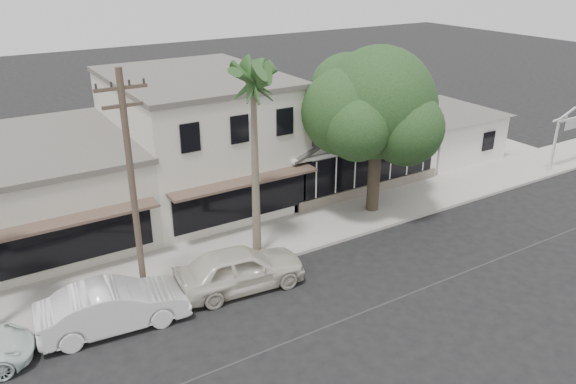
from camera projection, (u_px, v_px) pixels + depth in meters
ground at (410, 294)px, 22.20m from camera, size 140.00×140.00×0.00m
sidewalk_north at (156, 272)px, 23.57m from camera, size 90.00×3.50×0.15m
corner_shop at (330, 133)px, 33.36m from camera, size 10.40×8.60×5.10m
side_cottage at (439, 133)px, 37.01m from camera, size 6.00×6.00×3.00m
row_building_near at (198, 139)px, 30.03m from camera, size 8.00×10.00×6.50m
row_building_midnear at (20, 194)px, 26.12m from camera, size 10.00×10.00×4.20m
utility_pole at (132, 185)px, 20.03m from camera, size 1.80×0.24×9.00m
car_0 at (240, 268)px, 22.28m from camera, size 5.43×2.61×1.79m
car_1 at (113, 306)px, 19.94m from camera, size 5.37×2.29×1.72m
shade_tree at (374, 105)px, 27.28m from camera, size 7.69×6.96×8.54m
palm_east at (253, 81)px, 21.75m from camera, size 3.47×3.47×9.13m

